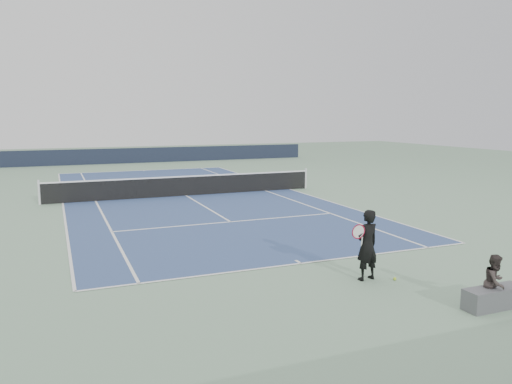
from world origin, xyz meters
name	(u,v)px	position (x,y,z in m)	size (l,w,h in m)	color
ground	(186,196)	(0.00, 0.00, 0.00)	(80.00, 80.00, 0.00)	gray
court_surface	(186,196)	(0.00, 0.00, 0.01)	(10.97, 23.77, 0.01)	#334979
tennis_net	(186,185)	(0.00, 0.00, 0.50)	(12.90, 0.10, 1.07)	silver
windscreen_far	(130,156)	(0.00, 17.88, 0.60)	(30.00, 0.25, 1.20)	black
tennis_player	(367,245)	(0.83, -13.56, 0.83)	(0.79, 0.54, 1.66)	black
tennis_ball	(395,279)	(1.42, -13.86, 0.04)	(0.07, 0.07, 0.07)	#B2D62B
spectator_bench	(495,290)	(2.17, -15.98, 0.38)	(1.37, 0.87, 1.12)	#545559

